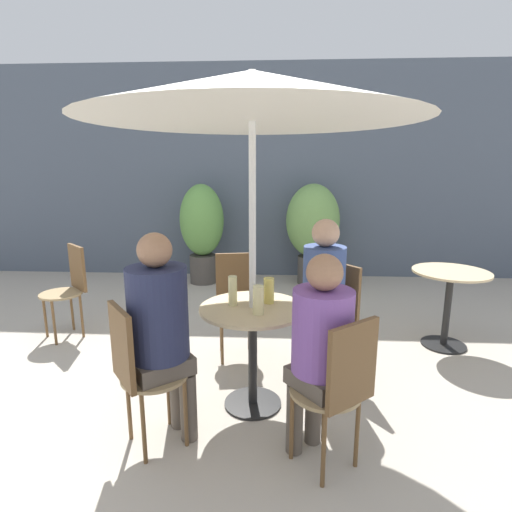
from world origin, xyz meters
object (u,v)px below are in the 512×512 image
object	(u,v)px
seated_person_0	(161,323)
bistro_chair_1	(339,383)
potted_plant_1	(313,225)
cafe_table_near	(253,332)
seated_person_1	(320,341)
bistro_chair_0	(138,365)
seated_person_2	(322,286)
umbrella	(252,96)
bistro_chair_2	(335,310)
bistro_chair_4	(70,283)
bistro_chair_3	(235,295)
beer_glass_0	(269,290)
cafe_table_far	(449,292)
beer_glass_1	(233,291)
potted_plant_0	(202,227)
beer_glass_2	(258,300)

from	to	relation	value
seated_person_0	bistro_chair_1	bearing A→B (deg)	-140.81
potted_plant_1	cafe_table_near	bearing A→B (deg)	-101.98
bistro_chair_1	seated_person_1	size ratio (longest dim) A/B	0.75
bistro_chair_0	seated_person_0	bearing A→B (deg)	-90.00
cafe_table_near	bistro_chair_1	distance (m)	0.77
cafe_table_near	seated_person_2	bearing A→B (deg)	38.26
umbrella	bistro_chair_2	bearing A→B (deg)	38.26
bistro_chair_4	potted_plant_1	world-z (taller)	potted_plant_1
cafe_table_near	seated_person_0	xyz separation A→B (m)	(-0.49, -0.39, 0.21)
bistro_chair_2	bistro_chair_3	bearing A→B (deg)	-149.39
seated_person_1	beer_glass_0	world-z (taller)	seated_person_1
bistro_chair_0	bistro_chair_2	distance (m)	1.53
cafe_table_near	bistro_chair_1	world-z (taller)	bistro_chair_1
potted_plant_1	umbrella	distance (m)	3.26
seated_person_1	beer_glass_0	size ratio (longest dim) A/B	6.76
cafe_table_far	bistro_chair_2	bearing A→B (deg)	-153.34
beer_glass_0	beer_glass_1	xyz separation A→B (m)	(-0.23, -0.06, 0.01)
bistro_chair_1	bistro_chair_3	bearing A→B (deg)	-102.28
bistro_chair_3	seated_person_0	bearing A→B (deg)	-113.76
bistro_chair_1	potted_plant_0	world-z (taller)	potted_plant_0
seated_person_0	beer_glass_2	bearing A→B (deg)	-102.41
bistro_chair_3	beer_glass_1	bearing A→B (deg)	-94.67
cafe_table_far	seated_person_1	distance (m)	1.99
potted_plant_0	bistro_chair_4	bearing A→B (deg)	-116.37
bistro_chair_4	seated_person_2	bearing A→B (deg)	25.85
umbrella	seated_person_2	bearing A→B (deg)	38.26
beer_glass_1	bistro_chair_1	bearing A→B (deg)	-46.13
bistro_chair_2	bistro_chair_3	xyz separation A→B (m)	(-0.80, 0.31, 0.00)
potted_plant_0	potted_plant_1	world-z (taller)	potted_plant_1
cafe_table_near	bistro_chair_2	distance (m)	0.77
potted_plant_1	beer_glass_1	bearing A→B (deg)	-104.52
cafe_table_far	beer_glass_0	distance (m)	1.85
bistro_chair_3	beer_glass_1	xyz separation A→B (m)	(0.07, -0.75, 0.28)
seated_person_2	potted_plant_0	bearing A→B (deg)	170.12
bistro_chair_4	seated_person_0	xyz separation A→B (m)	(1.31, -1.46, 0.21)
potted_plant_1	bistro_chair_0	bearing A→B (deg)	-109.66
seated_person_1	bistro_chair_4	bearing A→B (deg)	-73.77
cafe_table_near	beer_glass_0	xyz separation A→B (m)	(0.10, 0.09, 0.26)
cafe_table_far	beer_glass_0	world-z (taller)	beer_glass_0
bistro_chair_1	bistro_chair_2	bearing A→B (deg)	-135.00
bistro_chair_2	beer_glass_0	distance (m)	0.68
bistro_chair_0	bistro_chair_2	world-z (taller)	same
bistro_chair_1	seated_person_1	distance (m)	0.22
cafe_table_far	seated_person_2	xyz separation A→B (m)	(-1.19, -0.63, 0.22)
seated_person_0	beer_glass_0	xyz separation A→B (m)	(0.59, 0.47, 0.05)
seated_person_0	potted_plant_1	world-z (taller)	potted_plant_1
seated_person_0	beer_glass_2	world-z (taller)	seated_person_0
beer_glass_2	potted_plant_1	xyz separation A→B (m)	(0.59, 3.10, 0.02)
bistro_chair_3	bistro_chair_4	size ratio (longest dim) A/B	1.00
potted_plant_0	bistro_chair_1	bearing A→B (deg)	-68.98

